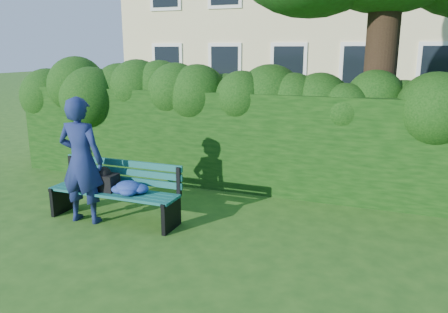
% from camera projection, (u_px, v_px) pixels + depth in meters
% --- Properties ---
extents(ground, '(80.00, 80.00, 0.00)m').
position_uv_depth(ground, '(209.00, 229.00, 6.36)').
color(ground, '#275218').
rests_on(ground, ground).
extents(hedge, '(10.00, 1.00, 1.80)m').
position_uv_depth(hedge, '(255.00, 140.00, 8.14)').
color(hedge, black).
rests_on(hedge, ground).
extents(park_bench, '(2.06, 0.56, 0.89)m').
position_uv_depth(park_bench, '(117.00, 188.00, 6.59)').
color(park_bench, '#0D453B').
rests_on(park_bench, ground).
extents(man_reading, '(0.73, 0.52, 1.90)m').
position_uv_depth(man_reading, '(81.00, 161.00, 6.44)').
color(man_reading, navy).
rests_on(man_reading, ground).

